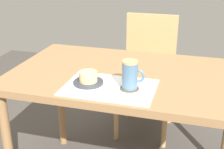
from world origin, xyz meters
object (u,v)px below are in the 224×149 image
Objects in this scene: pastry_plate at (88,82)px; coffee_mug at (130,75)px; pastry at (88,76)px; dining_table at (129,88)px; wooden_chair at (148,70)px.

coffee_mug is at bearing -1.91° from pastry_plate.
coffee_mug reaches higher than pastry.
coffee_mug reaches higher than pastry_plate.
dining_table is 0.26m from pastry_plate.
pastry reaches higher than pastry_plate.
dining_table is at bearing 91.35° from wooden_chair.
dining_table is 1.38× the size of wooden_chair.
dining_table is 14.32× the size of pastry.
pastry_plate is 0.03m from pastry.
wooden_chair is 6.73× the size of coffee_mug.
coffee_mug is (0.20, -0.01, 0.06)m from pastry_plate.
wooden_chair reaches higher than pastry.
coffee_mug is (0.05, -0.20, 0.16)m from dining_table.
pastry_plate is (-0.13, -0.92, 0.27)m from wooden_chair.
dining_table is 0.75m from wooden_chair.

